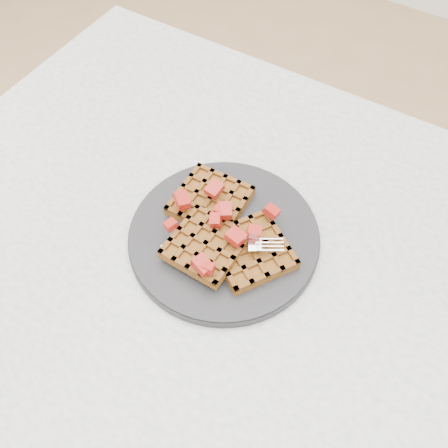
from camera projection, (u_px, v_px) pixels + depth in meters
name	position (u px, v px, depth m)	size (l,w,h in m)	color
ground	(251.00, 409.00, 1.32)	(4.00, 4.00, 0.00)	tan
table	(270.00, 306.00, 0.80)	(1.20, 0.80, 0.75)	silver
plate	(224.00, 236.00, 0.73)	(0.28, 0.28, 0.02)	black
waffles	(223.00, 231.00, 0.71)	(0.22, 0.18, 0.03)	brown
strawberry_pile	(224.00, 218.00, 0.69)	(0.15, 0.15, 0.02)	maroon
fork	(231.00, 252.00, 0.69)	(0.02, 0.18, 0.02)	silver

